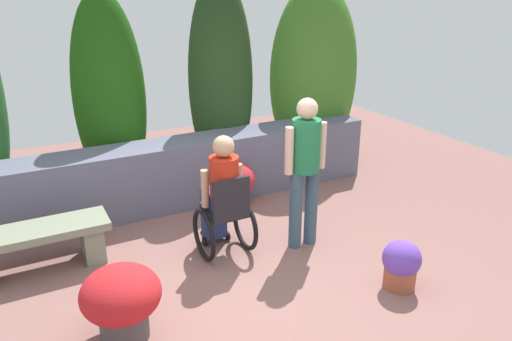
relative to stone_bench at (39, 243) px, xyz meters
name	(u,v)px	position (x,y,z in m)	size (l,w,h in m)	color
ground_plane	(253,280)	(1.82, -1.17, -0.30)	(10.88, 10.88, 0.00)	#875C56
stone_retaining_wall	(182,172)	(1.82, 0.86, 0.13)	(5.36, 0.56, 0.86)	slate
hedge_backdrop	(194,85)	(2.26, 1.44, 1.13)	(5.99, 1.01, 3.12)	#235B26
stone_bench	(39,243)	(0.00, 0.00, 0.00)	(1.38, 0.46, 0.47)	gray
person_in_wheelchair	(223,199)	(1.78, -0.54, 0.32)	(0.53, 0.66, 1.33)	black
person_standing_companion	(305,164)	(2.62, -0.80, 0.66)	(0.49, 0.30, 1.66)	#395365
flower_pot_purple_near	(401,264)	(3.01, -1.92, -0.05)	(0.36, 0.36, 0.48)	#A05236
flower_pot_terracotta_by_wall	(233,182)	(2.40, 0.52, 0.01)	(0.56, 0.56, 0.58)	#A9612C
flower_pot_red_accent	(122,300)	(0.50, -1.42, 0.07)	(0.65, 0.65, 0.64)	#4C4549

